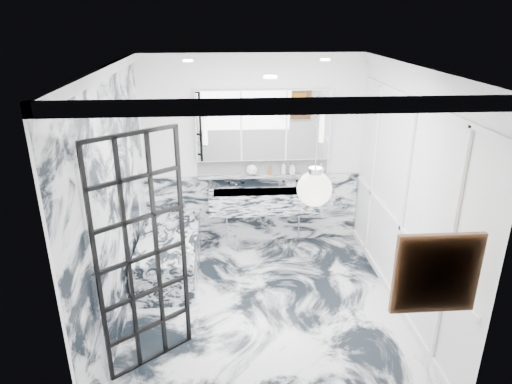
{
  "coord_description": "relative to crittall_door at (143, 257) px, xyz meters",
  "views": [
    {
      "loc": [
        -0.41,
        -4.57,
        3.29
      ],
      "look_at": [
        -0.04,
        0.5,
        1.29
      ],
      "focal_mm": 32.0,
      "sensor_mm": 36.0,
      "label": 1
    }
  ],
  "objects": [
    {
      "name": "soap_bottle_a",
      "position": [
        1.64,
        2.49,
        0.01
      ],
      "size": [
        0.08,
        0.08,
        0.19
      ],
      "primitive_type": "imported",
      "rotation": [
        0.0,
        0.0,
        -0.13
      ],
      "color": "#8C5919",
      "rests_on": "ledge"
    },
    {
      "name": "flower_vase",
      "position": [
        0.32,
        0.93,
        -0.57
      ],
      "size": [
        0.08,
        0.08,
        0.12
      ],
      "primitive_type": "cylinder",
      "color": "silver",
      "rests_on": "bathtub"
    },
    {
      "name": "face_pot",
      "position": [
        1.17,
        2.49,
        -0.01
      ],
      "size": [
        0.17,
        0.17,
        0.17
      ],
      "primitive_type": "sphere",
      "color": "white",
      "rests_on": "ledge"
    },
    {
      "name": "marble_clad_back",
      "position": [
        1.19,
        2.56,
        -0.65
      ],
      "size": [
        3.18,
        0.05,
        1.05
      ],
      "primitive_type": "cube",
      "color": "silver",
      "rests_on": "floor"
    },
    {
      "name": "wall_front",
      "position": [
        1.19,
        -1.02,
        0.22
      ],
      "size": [
        3.6,
        0.0,
        3.6
      ],
      "primitive_type": "plane",
      "rotation": [
        -1.57,
        0.0,
        0.0
      ],
      "color": "white",
      "rests_on": "floor"
    },
    {
      "name": "crittall_door",
      "position": [
        0.0,
        0.0,
        0.0
      ],
      "size": [
        0.72,
        0.57,
        2.35
      ],
      "primitive_type": null,
      "rotation": [
        0.0,
        0.0,
        0.65
      ],
      "color": "black",
      "rests_on": "floor"
    },
    {
      "name": "wall_back",
      "position": [
        1.19,
        2.58,
        0.22
      ],
      "size": [
        3.6,
        0.0,
        3.6
      ],
      "primitive_type": "plane",
      "rotation": [
        1.57,
        0.0,
        0.0
      ],
      "color": "white",
      "rests_on": "floor"
    },
    {
      "name": "sconce_left",
      "position": [
        0.52,
        2.41,
        0.6
      ],
      "size": [
        0.07,
        0.07,
        0.4
      ],
      "primitive_type": "cylinder",
      "color": "white",
      "rests_on": "mirror_cabinet"
    },
    {
      "name": "bathtub",
      "position": [
        0.02,
        1.68,
        -0.9
      ],
      "size": [
        0.75,
        1.65,
        0.55
      ],
      "primitive_type": "cube",
      "color": "silver",
      "rests_on": "floor"
    },
    {
      "name": "wall_right",
      "position": [
        2.79,
        0.78,
        0.22
      ],
      "size": [
        0.0,
        3.6,
        3.6
      ],
      "primitive_type": "plane",
      "rotation": [
        1.57,
        0.0,
        -1.57
      ],
      "color": "white",
      "rests_on": "floor"
    },
    {
      "name": "amber_bottle",
      "position": [
        1.44,
        2.49,
        -0.04
      ],
      "size": [
        0.04,
        0.04,
        0.1
      ],
      "primitive_type": "cylinder",
      "color": "#8C5919",
      "rests_on": "ledge"
    },
    {
      "name": "artwork",
      "position": [
        2.32,
        -0.98,
        0.32
      ],
      "size": [
        0.55,
        0.05,
        0.55
      ],
      "primitive_type": "cube",
      "color": "#BA8613",
      "rests_on": "wall_front"
    },
    {
      "name": "soap_bottle_b",
      "position": [
        1.77,
        2.49,
        0.0
      ],
      "size": [
        0.08,
        0.09,
        0.17
      ],
      "primitive_type": "imported",
      "rotation": [
        0.0,
        0.0,
        -0.09
      ],
      "color": "#4C4C51",
      "rests_on": "ledge"
    },
    {
      "name": "panel_molding",
      "position": [
        2.77,
        0.78,
        0.12
      ],
      "size": [
        0.03,
        3.4,
        2.3
      ],
      "primitive_type": "cube",
      "color": "white",
      "rests_on": "floor"
    },
    {
      "name": "sconce_right",
      "position": [
        2.16,
        2.41,
        0.6
      ],
      "size": [
        0.07,
        0.07,
        0.4
      ],
      "primitive_type": "cylinder",
      "color": "white",
      "rests_on": "mirror_cabinet"
    },
    {
      "name": "trough_sink",
      "position": [
        1.34,
        2.34,
        -0.45
      ],
      "size": [
        1.6,
        0.45,
        0.3
      ],
      "primitive_type": "cube",
      "color": "silver",
      "rests_on": "wall_back"
    },
    {
      "name": "soap_bottle_c",
      "position": [
        2.19,
        2.49,
        -0.01
      ],
      "size": [
        0.12,
        0.12,
        0.15
      ],
      "primitive_type": "imported",
      "rotation": [
        0.0,
        0.0,
        0.04
      ],
      "color": "silver",
      "rests_on": "ledge"
    },
    {
      "name": "ceiling",
      "position": [
        1.19,
        0.78,
        1.62
      ],
      "size": [
        3.6,
        3.6,
        0.0
      ],
      "primitive_type": "plane",
      "rotation": [
        3.14,
        0.0,
        0.0
      ],
      "color": "white",
      "rests_on": "wall_back"
    },
    {
      "name": "pendant_light",
      "position": [
        1.46,
        -0.58,
        0.86
      ],
      "size": [
        0.27,
        0.27,
        0.27
      ],
      "primitive_type": "sphere",
      "color": "white",
      "rests_on": "ceiling"
    },
    {
      "name": "marble_clad_left",
      "position": [
        -0.39,
        0.78,
        0.16
      ],
      "size": [
        0.02,
        3.56,
        2.68
      ],
      "primitive_type": "cube",
      "color": "silver",
      "rests_on": "floor"
    },
    {
      "name": "subway_tile",
      "position": [
        1.34,
        2.56,
        0.03
      ],
      "size": [
        1.9,
        0.03,
        0.23
      ],
      "primitive_type": "cube",
      "color": "white",
      "rests_on": "wall_back"
    },
    {
      "name": "wall_left",
      "position": [
        -0.41,
        0.78,
        0.22
      ],
      "size": [
        0.0,
        3.6,
        3.6
      ],
      "primitive_type": "plane",
      "rotation": [
        1.57,
        0.0,
        1.57
      ],
      "color": "white",
      "rests_on": "floor"
    },
    {
      "name": "mirror_cabinet",
      "position": [
        1.34,
        2.51,
        0.64
      ],
      "size": [
        1.9,
        0.16,
        1.0
      ],
      "primitive_type": "cube",
      "color": "white",
      "rests_on": "wall_back"
    },
    {
      "name": "floor",
      "position": [
        1.19,
        0.78,
        -1.18
      ],
      "size": [
        3.6,
        3.6,
        0.0
      ],
      "primitive_type": "plane",
      "color": "silver",
      "rests_on": "ground"
    },
    {
      "name": "ledge",
      "position": [
        1.34,
        2.5,
        -0.11
      ],
      "size": [
        1.9,
        0.14,
        0.04
      ],
      "primitive_type": "cube",
      "color": "silver",
      "rests_on": "wall_back"
    }
  ]
}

